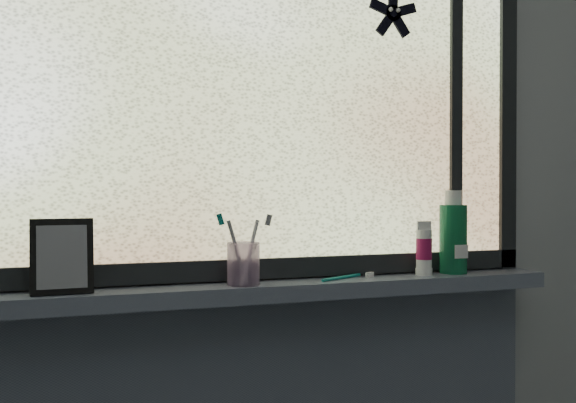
{
  "coord_description": "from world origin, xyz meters",
  "views": [
    {
      "loc": [
        -0.45,
        -0.25,
        1.24
      ],
      "look_at": [
        0.02,
        1.05,
        1.22
      ],
      "focal_mm": 40.0,
      "sensor_mm": 36.0,
      "label": 1
    }
  ],
  "objects_px": {
    "toothbrush_cup": "(243,264)",
    "cream_tube": "(424,246)",
    "vanity_mirror": "(62,256)",
    "mouthwash_bottle": "(453,232)"
  },
  "relations": [
    {
      "from": "toothbrush_cup",
      "to": "cream_tube",
      "type": "height_order",
      "value": "cream_tube"
    },
    {
      "from": "vanity_mirror",
      "to": "toothbrush_cup",
      "type": "height_order",
      "value": "vanity_mirror"
    },
    {
      "from": "toothbrush_cup",
      "to": "mouthwash_bottle",
      "type": "xyz_separation_m",
      "value": [
        0.6,
        0.02,
        0.06
      ]
    },
    {
      "from": "vanity_mirror",
      "to": "toothbrush_cup",
      "type": "xyz_separation_m",
      "value": [
        0.41,
        -0.0,
        -0.03
      ]
    },
    {
      "from": "mouthwash_bottle",
      "to": "cream_tube",
      "type": "xyz_separation_m",
      "value": [
        -0.1,
        -0.01,
        -0.04
      ]
    },
    {
      "from": "vanity_mirror",
      "to": "mouthwash_bottle",
      "type": "bearing_deg",
      "value": -0.12
    },
    {
      "from": "toothbrush_cup",
      "to": "cream_tube",
      "type": "distance_m",
      "value": 0.5
    },
    {
      "from": "cream_tube",
      "to": "toothbrush_cup",
      "type": "bearing_deg",
      "value": -178.41
    },
    {
      "from": "toothbrush_cup",
      "to": "mouthwash_bottle",
      "type": "bearing_deg",
      "value": 2.23
    },
    {
      "from": "toothbrush_cup",
      "to": "mouthwash_bottle",
      "type": "relative_size",
      "value": 0.54
    }
  ]
}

